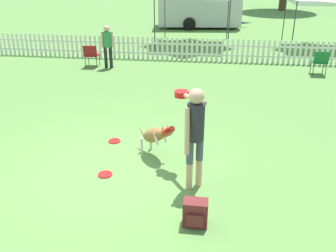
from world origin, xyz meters
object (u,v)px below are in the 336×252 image
at_px(frisbee_near_dog, 114,141).
at_px(spectator_standing, 107,43).
at_px(frisbee_near_handler, 105,174).
at_px(leaping_dog, 155,135).
at_px(folding_chair_blue_left, 91,54).
at_px(folding_chair_center, 320,61).
at_px(equipment_trailer, 199,4).
at_px(backpack_on_grass, 195,213).
at_px(handler_person, 194,125).

distance_m(frisbee_near_dog, spectator_standing, 6.06).
bearing_deg(spectator_standing, frisbee_near_handler, 88.06).
bearing_deg(leaping_dog, frisbee_near_dog, -71.63).
xyz_separation_m(folding_chair_blue_left, spectator_standing, (0.65, -0.09, 0.42)).
distance_m(leaping_dog, folding_chair_blue_left, 7.24).
relative_size(folding_chair_center, equipment_trailer, 0.15).
xyz_separation_m(frisbee_near_handler, folding_chair_center, (5.26, 7.17, 0.47)).
distance_m(leaping_dog, equipment_trailer, 15.72).
bearing_deg(folding_chair_center, frisbee_near_handler, 54.37).
height_order(backpack_on_grass, equipment_trailer, equipment_trailer).
distance_m(handler_person, spectator_standing, 8.00).
bearing_deg(frisbee_near_dog, handler_person, -39.38).
bearing_deg(handler_person, frisbee_near_dog, 99.44).
relative_size(leaping_dog, equipment_trailer, 0.19).
relative_size(backpack_on_grass, folding_chair_center, 0.49).
bearing_deg(leaping_dog, frisbee_near_handler, 2.95).
height_order(frisbee_near_dog, folding_chair_center, folding_chair_center).
xyz_separation_m(leaping_dog, equipment_trailer, (-0.08, 15.70, 0.78)).
bearing_deg(frisbee_near_dog, frisbee_near_handler, -81.86).
height_order(handler_person, folding_chair_center, handler_person).
relative_size(leaping_dog, folding_chair_center, 1.25).
height_order(handler_person, equipment_trailer, equipment_trailer).
xyz_separation_m(folding_chair_center, spectator_standing, (-7.20, -0.09, 0.40)).
xyz_separation_m(backpack_on_grass, spectator_standing, (-3.63, 8.23, 0.69)).
bearing_deg(spectator_standing, handler_person, 98.79).
bearing_deg(folding_chair_blue_left, backpack_on_grass, 114.63).
bearing_deg(leaping_dog, backpack_on_grass, 73.95).
height_order(leaping_dog, folding_chair_center, leaping_dog).
bearing_deg(frisbee_near_handler, leaping_dog, 44.13).
relative_size(backpack_on_grass, spectator_standing, 0.27).
xyz_separation_m(frisbee_near_dog, backpack_on_grass, (1.88, -2.49, 0.19)).
relative_size(frisbee_near_dog, equipment_trailer, 0.05).
xyz_separation_m(leaping_dog, frisbee_near_dog, (-0.98, 0.58, -0.47)).
bearing_deg(leaping_dog, equipment_trailer, -130.87).
bearing_deg(leaping_dog, spectator_standing, -107.78).
xyz_separation_m(frisbee_near_handler, backpack_on_grass, (1.69, -1.15, 0.19)).
distance_m(leaping_dog, backpack_on_grass, 2.14).
bearing_deg(frisbee_near_handler, frisbee_near_dog, 98.14).
xyz_separation_m(frisbee_near_dog, folding_chair_blue_left, (-2.40, 5.82, 0.46)).
bearing_deg(backpack_on_grass, frisbee_near_dog, 127.03).
relative_size(frisbee_near_handler, frisbee_near_dog, 1.00).
relative_size(frisbee_near_dog, backpack_on_grass, 0.64).
bearing_deg(folding_chair_center, backpack_on_grass, 67.41).
height_order(folding_chair_center, equipment_trailer, equipment_trailer).
distance_m(frisbee_near_handler, spectator_standing, 7.39).
relative_size(frisbee_near_dog, folding_chair_blue_left, 0.32).
xyz_separation_m(frisbee_near_dog, spectator_standing, (-1.75, 5.73, 0.88)).
distance_m(frisbee_near_handler, folding_chair_center, 8.91).
bearing_deg(handler_person, folding_chair_blue_left, 78.61).
bearing_deg(spectator_standing, leaping_dog, 96.12).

